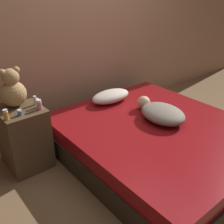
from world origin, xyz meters
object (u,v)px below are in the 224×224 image
(person_lying, at_px, (161,112))
(bottle_amber, at_px, (6,115))
(bottle_pink, at_px, (39,105))
(pillow, at_px, (111,96))
(bottle_orange, at_px, (38,103))
(teddy_bear, at_px, (13,90))
(bottle_white, at_px, (35,100))
(bottle_blue, at_px, (20,113))

(person_lying, relative_size, bottle_amber, 7.14)
(person_lying, distance_m, bottle_pink, 1.30)
(pillow, relative_size, person_lying, 0.76)
(pillow, distance_m, bottle_pink, 1.06)
(bottle_orange, bearing_deg, teddy_bear, 132.54)
(pillow, bearing_deg, bottle_white, -177.80)
(bottle_pink, bearing_deg, person_lying, -25.40)
(teddy_bear, bearing_deg, bottle_orange, -47.46)
(bottle_white, bearing_deg, pillow, 2.20)
(pillow, bearing_deg, bottle_blue, -172.08)
(teddy_bear, distance_m, bottle_pink, 0.30)
(bottle_pink, bearing_deg, bottle_orange, 77.12)
(bottle_pink, height_order, bottle_orange, bottle_pink)
(bottle_amber, xyz_separation_m, bottle_orange, (0.33, 0.06, -0.00))
(pillow, height_order, bottle_white, bottle_white)
(pillow, bearing_deg, bottle_amber, -172.59)
(bottle_blue, bearing_deg, pillow, 7.92)
(person_lying, bearing_deg, teddy_bear, 156.31)
(person_lying, height_order, bottle_orange, bottle_orange)
(pillow, distance_m, bottle_amber, 1.37)
(person_lying, bearing_deg, bottle_white, 156.48)
(person_lying, distance_m, bottle_white, 1.34)
(bottle_amber, height_order, bottle_orange, bottle_amber)
(bottle_amber, distance_m, bottle_orange, 0.34)
(bottle_amber, xyz_separation_m, bottle_pink, (0.32, 0.01, -0.00))
(pillow, distance_m, person_lying, 0.73)
(teddy_bear, bearing_deg, pillow, -3.22)
(teddy_bear, relative_size, bottle_blue, 6.93)
(teddy_bear, height_order, bottle_blue, teddy_bear)
(bottle_orange, bearing_deg, bottle_blue, -164.65)
(teddy_bear, height_order, bottle_white, teddy_bear)
(bottle_white, bearing_deg, bottle_amber, -158.05)
(bottle_blue, bearing_deg, bottle_pink, 0.98)
(pillow, relative_size, bottle_blue, 9.60)
(bottle_pink, xyz_separation_m, bottle_orange, (0.01, 0.05, -0.00))
(bottle_white, bearing_deg, teddy_bear, 147.93)
(bottle_blue, distance_m, bottle_white, 0.25)
(bottle_orange, bearing_deg, pillow, 6.34)
(bottle_pink, distance_m, bottle_white, 0.13)
(person_lying, height_order, teddy_bear, teddy_bear)
(bottle_pink, bearing_deg, bottle_amber, -178.48)
(teddy_bear, height_order, bottle_amber, teddy_bear)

